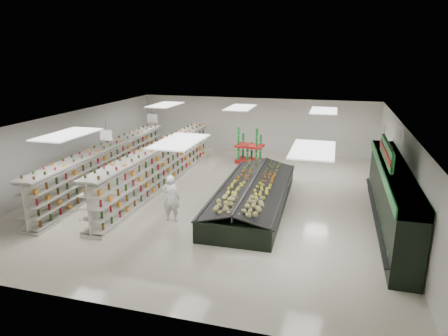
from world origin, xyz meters
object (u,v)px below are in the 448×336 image
(gondola_center, at_px, (161,167))
(soda_endcap, at_px, (250,147))
(shopper_main, at_px, (171,198))
(produce_island, at_px, (253,194))
(shopper_background, at_px, (164,149))
(gondola_left, at_px, (108,167))

(gondola_center, distance_m, soda_endcap, 5.65)
(shopper_main, bearing_deg, soda_endcap, -99.59)
(gondola_center, relative_size, soda_endcap, 6.16)
(produce_island, distance_m, soda_endcap, 6.29)
(gondola_center, height_order, shopper_main, gondola_center)
(produce_island, xyz_separation_m, shopper_main, (-2.49, -2.17, 0.36))
(gondola_center, bearing_deg, produce_island, -16.53)
(gondola_center, bearing_deg, soda_endcap, 58.06)
(produce_island, distance_m, shopper_main, 3.32)
(gondola_center, xyz_separation_m, shopper_main, (1.95, -3.49, -0.03))
(produce_island, bearing_deg, shopper_background, 140.02)
(gondola_center, height_order, soda_endcap, gondola_center)
(shopper_main, relative_size, shopper_background, 1.14)
(produce_island, relative_size, shopper_background, 4.89)
(gondola_left, distance_m, soda_endcap, 7.57)
(gondola_center, relative_size, shopper_main, 6.52)
(gondola_left, height_order, shopper_main, gondola_left)
(gondola_center, height_order, shopper_background, gondola_center)
(gondola_left, xyz_separation_m, produce_island, (6.77, -0.73, -0.35))
(gondola_left, height_order, shopper_background, gondola_left)
(soda_endcap, xyz_separation_m, shopper_main, (-1.04, -8.28, -0.02))
(produce_island, bearing_deg, soda_endcap, 103.32)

